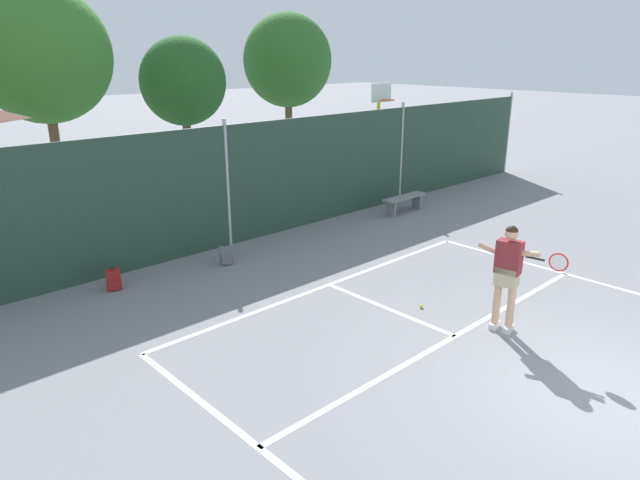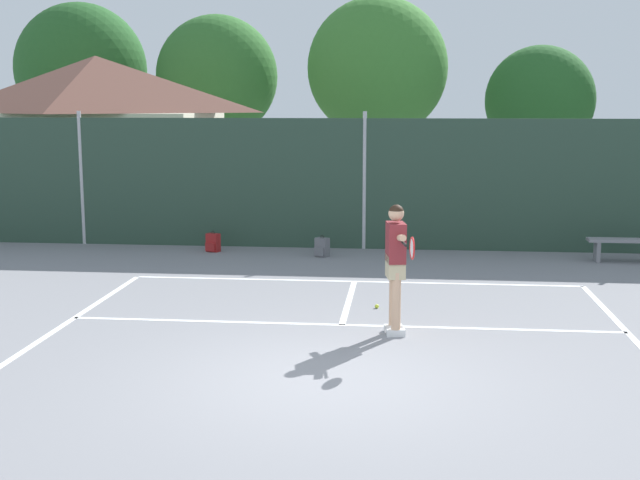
# 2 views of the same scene
# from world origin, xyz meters

# --- Properties ---
(ground_plane) EXTENTS (120.00, 120.00, 0.00)m
(ground_plane) POSITION_xyz_m (0.00, 0.00, 0.00)
(ground_plane) COLOR gray
(court_markings) EXTENTS (8.30, 11.10, 0.01)m
(court_markings) POSITION_xyz_m (0.00, 0.65, 0.00)
(court_markings) COLOR white
(court_markings) RESTS_ON ground
(chainlink_fence) EXTENTS (26.09, 0.09, 3.05)m
(chainlink_fence) POSITION_xyz_m (0.00, 9.00, 1.45)
(chainlink_fence) COLOR #284233
(chainlink_fence) RESTS_ON ground
(basketball_hoop) EXTENTS (0.90, 0.67, 3.55)m
(basketball_hoop) POSITION_xyz_m (6.97, 10.34, 2.31)
(basketball_hoop) COLOR yellow
(basketball_hoop) RESTS_ON ground
(treeline_backdrop) EXTENTS (26.72, 4.39, 6.86)m
(treeline_backdrop) POSITION_xyz_m (-0.70, 20.14, 4.16)
(treeline_backdrop) COLOR brown
(treeline_backdrop) RESTS_ON ground
(tennis_player) EXTENTS (0.42, 1.41, 1.85)m
(tennis_player) POSITION_xyz_m (0.78, 2.07, 1.11)
(tennis_player) COLOR silver
(tennis_player) RESTS_ON ground
(tennis_ball) EXTENTS (0.07, 0.07, 0.07)m
(tennis_ball) POSITION_xyz_m (0.48, 3.54, 0.03)
(tennis_ball) COLOR #CCE033
(tennis_ball) RESTS_ON ground
(backpack_red) EXTENTS (0.33, 0.32, 0.46)m
(backpack_red) POSITION_xyz_m (-3.29, 8.27, 0.19)
(backpack_red) COLOR maroon
(backpack_red) RESTS_ON ground
(backpack_grey) EXTENTS (0.33, 0.33, 0.46)m
(backpack_grey) POSITION_xyz_m (-0.84, 7.93, 0.19)
(backpack_grey) COLOR slate
(backpack_grey) RESTS_ON ground
(courtside_bench) EXTENTS (1.60, 0.36, 0.48)m
(courtside_bench) POSITION_xyz_m (5.47, 7.97, 0.36)
(courtside_bench) COLOR gray
(courtside_bench) RESTS_ON ground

